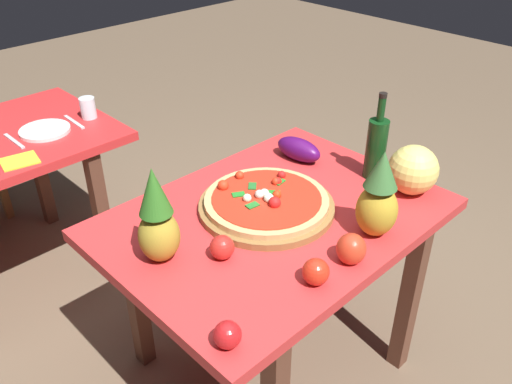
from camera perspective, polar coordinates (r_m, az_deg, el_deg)
The scene contains 19 objects.
ground_plane at distance 2.32m, azimuth 1.60°, elevation -17.44°, with size 10.00×10.00×0.00m, color brown.
display_table at distance 1.88m, azimuth 1.89°, elevation -4.77°, with size 1.14×0.83×0.73m.
pizza_board at distance 1.84m, azimuth 1.08°, elevation -1.58°, with size 0.47×0.47×0.03m, color olive.
pizza at distance 1.83m, azimuth 1.04°, elevation -0.83°, with size 0.43×0.43×0.06m.
wine_bottle at distance 2.03m, azimuth 12.72°, elevation 4.73°, with size 0.08×0.08×0.34m.
pineapple_left at distance 1.58m, azimuth -10.50°, elevation -2.98°, with size 0.12×0.12×0.31m.
pineapple_right at distance 1.71m, azimuth 12.94°, elevation -0.65°, with size 0.13×0.13×0.30m.
melon at distance 1.98m, azimuth 16.43°, elevation 2.28°, with size 0.18×0.18×0.18m, color #E8D86E.
bell_pepper at distance 1.62m, azimuth 10.13°, elevation -6.01°, with size 0.09×0.09×0.10m, color red.
eggplant at distance 2.15m, azimuth 4.58°, elevation 4.57°, with size 0.20×0.09×0.09m, color #4A0F57.
tomato_beside_pepper at distance 1.91m, azimuth 13.42°, elevation -0.29°, with size 0.08×0.08×0.08m, color red.
tomato_at_corner at distance 1.62m, azimuth -3.64°, elevation -5.91°, with size 0.08×0.08×0.08m, color red.
tomato_near_board at distance 1.54m, azimuth 6.41°, elevation -8.47°, with size 0.08×0.08×0.08m, color red.
tomato_by_bottle at distance 1.36m, azimuth -3.07°, elevation -14.99°, with size 0.07×0.07×0.07m, color red.
drinking_glass_water at distance 2.63m, azimuth -17.52°, elevation 8.57°, with size 0.07×0.07×0.10m, color silver.
dinner_plate at distance 2.56m, azimuth -21.63°, elevation 6.14°, with size 0.22×0.22×0.02m, color white.
fork_utensil at distance 2.52m, azimuth -24.44°, elevation 4.98°, with size 0.02×0.18×0.01m, color silver.
knife_utensil at distance 2.61m, azimuth -18.87°, elevation 7.10°, with size 0.02×0.18×0.01m, color silver.
napkin_folded at distance 2.34m, azimuth -23.95°, elevation 3.06°, with size 0.14×0.12×0.01m, color yellow.
Camera 1 is at (-1.09, -1.04, 1.77)m, focal length 37.45 mm.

